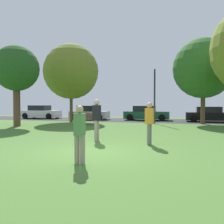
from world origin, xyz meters
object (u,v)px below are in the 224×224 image
at_px(oak_tree_right, 203,68).
at_px(birch_tree_lone, 16,69).
at_px(person_bystander, 80,132).
at_px(parked_car_green, 146,114).
at_px(parked_car_white, 41,112).
at_px(person_catcher, 97,118).
at_px(street_lamp_post, 155,96).
at_px(parked_car_black, 210,115).
at_px(parked_car_silver, 89,113).
at_px(oak_tree_left, 71,72).
at_px(person_thrower, 149,121).
at_px(park_bench, 88,119).

xyz_separation_m(oak_tree_right, birch_tree_lone, (-13.32, -5.74, -0.33)).
distance_m(person_bystander, parked_car_green, 18.07).
bearing_deg(parked_car_white, birch_tree_lone, -67.39).
xyz_separation_m(oak_tree_right, person_catcher, (-5.28, -10.81, -3.50)).
relative_size(person_bystander, street_lamp_post, 0.35).
bearing_deg(parked_car_black, parked_car_silver, 179.92).
height_order(oak_tree_right, parked_car_green, oak_tree_right).
bearing_deg(birch_tree_lone, oak_tree_left, 71.68).
xyz_separation_m(oak_tree_right, person_thrower, (-2.97, -11.11, -3.58)).
distance_m(oak_tree_left, person_bystander, 16.40).
height_order(parked_car_green, park_bench, parked_car_green).
relative_size(oak_tree_right, oak_tree_left, 0.97).
height_order(person_bystander, park_bench, person_bystander).
bearing_deg(person_thrower, birch_tree_lone, -19.86).
bearing_deg(street_lamp_post, person_bystander, -92.39).
distance_m(person_thrower, person_catcher, 2.34).
distance_m(birch_tree_lone, parked_car_black, 16.98).
height_order(person_thrower, parked_car_white, person_thrower).
relative_size(oak_tree_left, parked_car_silver, 1.80).
distance_m(oak_tree_right, park_bench, 10.11).
xyz_separation_m(oak_tree_right, person_bystander, (-4.39, -14.63, -3.66)).
bearing_deg(parked_car_green, person_thrower, -81.81).
bearing_deg(person_catcher, oak_tree_right, 71.55).
bearing_deg(parked_car_green, oak_tree_left, -149.72).
height_order(person_catcher, street_lamp_post, street_lamp_post).
bearing_deg(parked_car_green, person_bystander, -87.89).
bearing_deg(parked_car_silver, parked_car_white, 177.40).
bearing_deg(oak_tree_right, parked_car_silver, 165.56).
height_order(person_catcher, person_bystander, person_catcher).
xyz_separation_m(person_thrower, parked_car_white, (-14.04, 14.23, -0.25)).
bearing_deg(person_bystander, parked_car_green, 0.94).
height_order(person_catcher, parked_car_black, person_catcher).
xyz_separation_m(person_catcher, street_lamp_post, (1.47, 10.04, 1.24)).
relative_size(birch_tree_lone, parked_car_silver, 1.47).
xyz_separation_m(person_bystander, parked_car_white, (-12.61, 17.74, -0.18)).
xyz_separation_m(person_catcher, person_bystander, (0.89, -3.83, -0.16)).
bearing_deg(birch_tree_lone, parked_car_green, 47.94).
xyz_separation_m(parked_car_silver, park_bench, (2.41, -6.25, -0.20)).
distance_m(parked_car_black, street_lamp_post, 6.15).
bearing_deg(parked_car_white, parked_car_green, 1.48).
distance_m(oak_tree_right, person_thrower, 12.05).
relative_size(oak_tree_left, parked_car_black, 1.62).
relative_size(birch_tree_lone, person_bystander, 3.76).
relative_size(parked_car_silver, park_bench, 2.50).
distance_m(person_thrower, person_bystander, 3.80).
bearing_deg(parked_car_white, park_bench, -37.86).
relative_size(person_catcher, person_bystander, 1.16).
relative_size(parked_car_silver, parked_car_black, 0.90).
xyz_separation_m(oak_tree_right, street_lamp_post, (-3.81, -0.77, -2.26)).
bearing_deg(oak_tree_right, parked_car_white, 169.63).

